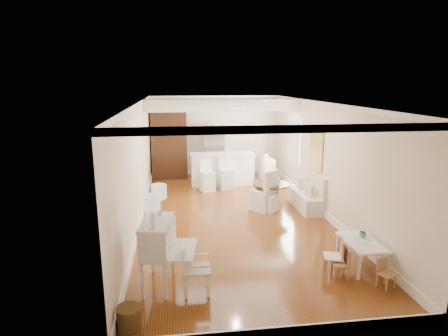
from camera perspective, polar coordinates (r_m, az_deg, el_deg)
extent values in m
plane|color=brown|center=(9.32, 1.50, -7.57)|extent=(9.00, 9.00, 0.00)
cube|color=white|center=(8.73, 1.61, 9.89)|extent=(4.50, 9.00, 0.04)
cube|color=beige|center=(13.32, -1.43, 4.93)|extent=(4.50, 0.04, 2.80)
cube|color=beige|center=(4.72, 10.11, -10.65)|extent=(4.50, 0.04, 2.80)
cube|color=beige|center=(8.86, -12.98, 0.46)|extent=(0.04, 9.00, 2.80)
cube|color=beige|center=(9.52, 15.05, 1.21)|extent=(0.04, 9.00, 2.80)
cube|color=white|center=(10.92, -0.21, 9.58)|extent=(4.50, 0.45, 0.36)
cube|color=tan|center=(9.94, 13.84, 2.64)|extent=(0.04, 0.84, 1.04)
cube|color=white|center=(11.71, 10.60, 4.33)|extent=(0.04, 1.10, 1.40)
cylinder|color=#381E11|center=(13.17, -6.67, 6.73)|extent=(0.30, 0.03, 0.30)
cylinder|color=white|center=(8.24, 2.15, 9.35)|extent=(0.36, 0.36, 0.08)
cube|color=beige|center=(6.28, -10.03, -12.76)|extent=(1.01, 1.02, 1.13)
cube|color=silver|center=(6.13, -4.19, -15.00)|extent=(0.48, 0.48, 0.81)
cylinder|color=#513719|center=(5.57, -14.23, -21.34)|extent=(0.37, 0.37, 0.34)
cube|color=white|center=(7.36, 20.14, -12.18)|extent=(0.60, 0.98, 0.49)
cube|color=#946743|center=(6.84, 17.30, -13.69)|extent=(0.30, 0.30, 0.55)
cube|color=#B47851|center=(6.94, 16.32, -12.74)|extent=(0.39, 0.39, 0.65)
cube|color=#A6754B|center=(6.82, 23.53, -14.52)|extent=(0.31, 0.31, 0.50)
cube|color=silver|center=(10.10, 12.32, -3.30)|extent=(0.52, 1.60, 0.98)
cylinder|color=#4A2D17|center=(10.02, 7.15, -4.18)|extent=(1.29, 1.29, 0.66)
cube|color=white|center=(9.72, 6.76, -4.04)|extent=(0.60, 0.60, 0.88)
cube|color=white|center=(9.74, 6.03, -3.33)|extent=(0.74, 0.74, 1.09)
cube|color=white|center=(12.12, -0.26, -0.13)|extent=(2.05, 0.65, 1.03)
cube|color=white|center=(11.39, -2.58, -1.16)|extent=(0.48, 0.48, 0.97)
cube|color=silver|center=(11.63, 0.32, -0.83)|extent=(0.47, 0.47, 0.98)
cube|color=#381E11|center=(12.97, -8.34, 3.46)|extent=(1.20, 0.60, 2.30)
imported|color=silver|center=(13.09, 0.04, 2.57)|extent=(0.75, 0.65, 1.80)
cube|color=silver|center=(12.78, 6.51, -0.15)|extent=(0.41, 0.82, 0.76)
imported|color=#5D9F62|center=(7.42, 20.38, -9.51)|extent=(0.15, 0.15, 0.10)
imported|color=white|center=(12.65, 6.42, 1.92)|extent=(0.23, 0.23, 0.19)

